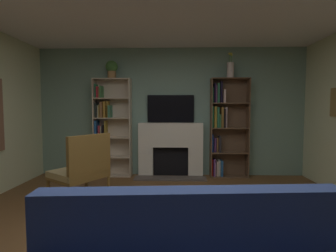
% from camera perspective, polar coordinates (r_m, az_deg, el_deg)
% --- Properties ---
extents(ground_plane, '(6.78, 6.78, 0.00)m').
position_cam_1_polar(ground_plane, '(2.66, -0.90, -26.45)').
color(ground_plane, brown).
extents(wall_back_accent, '(5.46, 0.06, 2.57)m').
position_cam_1_polar(wall_back_accent, '(5.15, 0.64, 3.17)').
color(wall_back_accent, gray).
rests_on(wall_back_accent, ground_plane).
extents(fireplace, '(1.38, 0.50, 1.07)m').
position_cam_1_polar(fireplace, '(5.08, 0.60, -5.08)').
color(fireplace, white).
rests_on(fireplace, ground_plane).
extents(tv, '(0.93, 0.06, 0.55)m').
position_cam_1_polar(tv, '(5.09, 0.62, 3.91)').
color(tv, black).
rests_on(tv, fireplace).
extents(bookshelf_left, '(0.74, 0.27, 1.95)m').
position_cam_1_polar(bookshelf_left, '(5.22, -13.22, -0.62)').
color(bookshelf_left, beige).
rests_on(bookshelf_left, ground_plane).
extents(bookshelf_right, '(0.74, 0.26, 1.95)m').
position_cam_1_polar(bookshelf_right, '(5.13, 12.60, -0.40)').
color(bookshelf_right, brown).
rests_on(bookshelf_right, ground_plane).
extents(potted_plant, '(0.23, 0.23, 0.35)m').
position_cam_1_polar(potted_plant, '(5.19, -12.61, 12.58)').
color(potted_plant, '#A77B4A').
rests_on(potted_plant, bookshelf_left).
extents(vase_with_flowers, '(0.14, 0.14, 0.49)m').
position_cam_1_polar(vase_with_flowers, '(5.14, 13.94, 12.26)').
color(vase_with_flowers, beige).
rests_on(vase_with_flowers, bookshelf_right).
extents(armchair, '(0.83, 0.85, 1.01)m').
position_cam_1_polar(armchair, '(3.70, -18.78, -9.17)').
color(armchair, brown).
rests_on(armchair, ground_plane).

